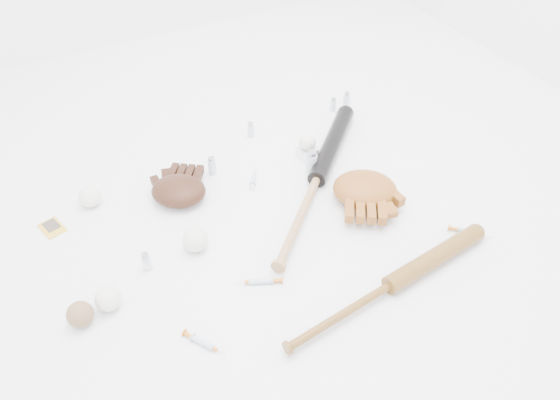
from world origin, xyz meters
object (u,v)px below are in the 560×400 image
bat_wood (390,285)px  glove_dark (179,191)px  pedestal (307,152)px  bat_dark (317,178)px

bat_wood → glove_dark: 0.79m
glove_dark → pedestal: 0.52m
bat_wood → glove_dark: size_ratio=3.50×
bat_wood → pedestal: size_ratio=12.64×
bat_dark → bat_wood: bat_dark is taller
bat_wood → pedestal: bearing=73.9°
bat_dark → pedestal: 0.18m
bat_wood → glove_dark: bearing=114.3°
bat_dark → glove_dark: bearing=117.1°
bat_wood → glove_dark: (-0.40, 0.68, 0.01)m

